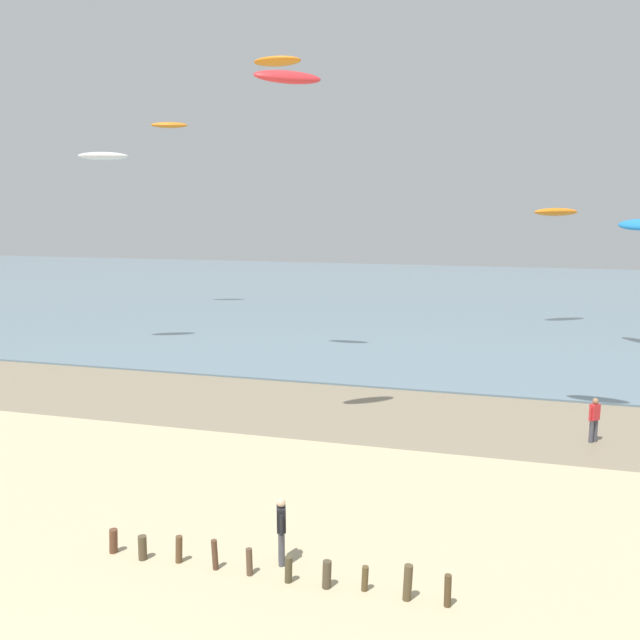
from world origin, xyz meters
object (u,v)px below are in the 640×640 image
Objects in this scene: person_by_waterline at (281,529)px; person_left_flank at (594,419)px; kite_aloft_3 at (103,156)px; kite_aloft_4 at (277,61)px; kite_aloft_2 at (288,77)px; kite_aloft_0 at (169,125)px; kite_aloft_6 at (556,212)px.

person_left_flank is (8.52, 11.24, 0.00)m from person_by_waterline.
kite_aloft_3 is (-18.58, 21.66, 10.86)m from person_by_waterline.
kite_aloft_2 is at bearing -70.83° from kite_aloft_4.
person_by_waterline is at bearing -127.16° from person_left_flank.
kite_aloft_3 is (3.78, -15.61, -3.72)m from kite_aloft_0.
person_by_waterline is at bearing -72.63° from kite_aloft_4.
kite_aloft_0 is 0.85× the size of kite_aloft_6.
kite_aloft_4 is 0.73× the size of kite_aloft_6.
kite_aloft_3 reaches higher than person_left_flank.
kite_aloft_6 is (30.89, -0.66, -7.11)m from kite_aloft_0.
person_left_flank is at bearing -122.03° from kite_aloft_6.
person_left_flank is 23.78m from kite_aloft_4.
kite_aloft_2 is 0.71× the size of kite_aloft_6.
person_by_waterline is 14.10m from person_left_flank.
kite_aloft_3 is at bearing 82.75° from kite_aloft_0.
person_by_waterline is 0.57× the size of kite_aloft_0.
kite_aloft_0 reaches higher than person_by_waterline.
kite_aloft_0 is at bearing 139.86° from person_left_flank.
person_left_flank is 31.00m from kite_aloft_3.
person_left_flank is at bearing 52.84° from person_by_waterline.
kite_aloft_6 is (15.55, 16.13, -7.96)m from kite_aloft_4.
person_by_waterline is 1.00× the size of person_left_flank.
person_by_waterline is at bearing -135.12° from kite_aloft_6.
person_left_flank is at bearing -32.33° from kite_aloft_4.
kite_aloft_6 is (8.52, 36.62, 7.47)m from person_by_waterline.
kite_aloft_6 is at bearing 31.08° from kite_aloft_2.
kite_aloft_3 reaches higher than kite_aloft_6.
kite_aloft_4 reaches higher than kite_aloft_0.
kite_aloft_2 reaches higher than person_left_flank.
kite_aloft_3 is 31.14m from kite_aloft_6.
kite_aloft_0 is at bearing -101.61° from kite_aloft_3.
kite_aloft_6 reaches higher than person_by_waterline.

